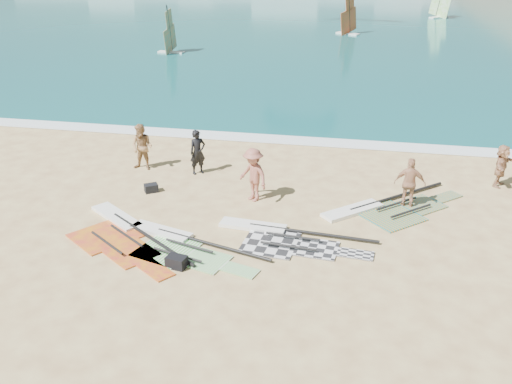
% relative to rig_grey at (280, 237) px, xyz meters
% --- Properties ---
extents(ground, '(300.00, 300.00, 0.00)m').
position_rel_rig_grey_xyz_m(ground, '(-1.01, -2.81, -0.05)').
color(ground, '#DBC680').
rests_on(ground, ground).
extents(surf_line, '(300.00, 1.20, 0.04)m').
position_rel_rig_grey_xyz_m(surf_line, '(-1.01, 9.49, -0.05)').
color(surf_line, white).
rests_on(surf_line, ground).
extents(rig_grey, '(5.23, 2.28, 0.20)m').
position_rel_rig_grey_xyz_m(rig_grey, '(0.00, 0.00, 0.00)').
color(rig_grey, '#252528').
rests_on(rig_grey, ground).
extents(rig_green, '(4.95, 2.75, 0.20)m').
position_rel_rig_grey_xyz_m(rig_green, '(-3.00, -1.11, -0.00)').
color(rig_green, green).
rests_on(rig_green, ground).
extents(rig_orange, '(5.05, 4.42, 0.20)m').
position_rel_rig_grey_xyz_m(rig_orange, '(3.33, 2.75, 0.00)').
color(rig_orange, orange).
rests_on(rig_orange, ground).
extents(rig_red, '(4.72, 4.48, 0.20)m').
position_rel_rig_grey_xyz_m(rig_red, '(-5.07, -0.73, 0.00)').
color(rig_red, '#BE1939').
rests_on(rig_red, ground).
extents(gear_bag_near, '(0.60, 0.56, 0.31)m').
position_rel_rig_grey_xyz_m(gear_bag_near, '(-5.31, 2.65, 0.11)').
color(gear_bag_near, black).
rests_on(gear_bag_near, ground).
extents(gear_bag_far, '(0.64, 0.51, 0.34)m').
position_rel_rig_grey_xyz_m(gear_bag_far, '(-2.68, -2.30, 0.12)').
color(gear_bag_far, black).
rests_on(gear_bag_far, ground).
extents(person_wetsuit, '(0.79, 0.76, 1.82)m').
position_rel_rig_grey_xyz_m(person_wetsuit, '(-4.09, 4.78, 0.86)').
color(person_wetsuit, black).
rests_on(person_wetsuit, ground).
extents(beachgoer_left, '(1.01, 0.83, 1.92)m').
position_rel_rig_grey_xyz_m(beachgoer_left, '(-6.44, 4.79, 0.91)').
color(beachgoer_left, '#9A734B').
rests_on(beachgoer_left, ground).
extents(beachgoer_mid, '(1.47, 1.35, 1.98)m').
position_rel_rig_grey_xyz_m(beachgoer_mid, '(-1.40, 2.67, 0.94)').
color(beachgoer_mid, '#9D5A4B').
rests_on(beachgoer_mid, ground).
extents(beachgoer_back, '(1.11, 0.53, 1.83)m').
position_rel_rig_grey_xyz_m(beachgoer_back, '(4.09, 3.14, 0.87)').
color(beachgoer_back, tan).
rests_on(beachgoer_back, ground).
extents(beachgoer_right, '(1.07, 1.60, 1.65)m').
position_rel_rig_grey_xyz_m(beachgoer_right, '(7.63, 5.78, 0.78)').
color(beachgoer_right, tan).
rests_on(beachgoer_right, ground).
extents(windsurfer_left, '(2.17, 2.62, 3.91)m').
position_rel_rig_grey_xyz_m(windsurfer_left, '(-13.73, 29.65, 1.13)').
color(windsurfer_left, white).
rests_on(windsurfer_left, ground).
extents(windsurfer_centre, '(2.45, 2.60, 4.42)m').
position_rel_rig_grey_xyz_m(windsurfer_centre, '(0.19, 42.44, 1.24)').
color(windsurfer_centre, white).
rests_on(windsurfer_centre, ground).
extents(windsurfer_right, '(2.32, 2.28, 4.61)m').
position_rel_rig_grey_xyz_m(windsurfer_right, '(10.16, 57.19, 1.28)').
color(windsurfer_right, white).
rests_on(windsurfer_right, ground).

